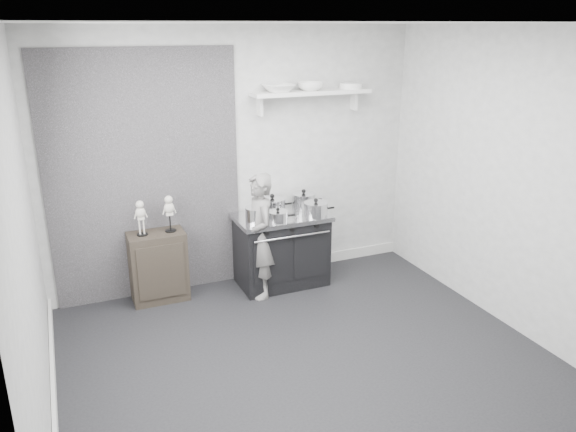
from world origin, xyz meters
name	(u,v)px	position (x,y,z in m)	size (l,w,h in m)	color
ground	(307,360)	(0.00, 0.00, 0.00)	(4.00, 4.00, 0.00)	black
room_shell	(290,169)	(-0.09, 0.15, 1.64)	(4.02, 3.62, 2.71)	#9F9F9D
wall_shelf	(311,93)	(0.80, 1.68, 2.01)	(1.30, 0.26, 0.24)	silver
stove	(282,249)	(0.38, 1.48, 0.40)	(0.98, 0.61, 0.78)	black
side_cabinet	(158,267)	(-0.92, 1.61, 0.36)	(0.56, 0.33, 0.72)	black
child	(259,236)	(0.06, 1.30, 0.65)	(0.48, 0.31, 1.31)	slate
pot_front_left	(257,215)	(0.06, 1.35, 0.87)	(0.33, 0.25, 0.21)	silver
pot_back_left	(272,205)	(0.33, 1.62, 0.86)	(0.37, 0.29, 0.20)	silver
pot_back_right	(304,201)	(0.69, 1.60, 0.87)	(0.35, 0.26, 0.21)	silver
pot_front_right	(316,209)	(0.70, 1.30, 0.86)	(0.34, 0.26, 0.20)	silver
pot_front_center	(278,216)	(0.26, 1.30, 0.84)	(0.30, 0.21, 0.15)	silver
skeleton_full	(141,215)	(-1.05, 1.61, 0.93)	(0.11, 0.07, 0.41)	beige
skeleton_torso	(169,211)	(-0.77, 1.61, 0.94)	(0.12, 0.08, 0.43)	beige
bowl_large	(278,88)	(0.43, 1.67, 2.08)	(0.33, 0.33, 0.08)	white
bowl_small	(310,86)	(0.79, 1.67, 2.08)	(0.27, 0.27, 0.08)	white
plate_stack	(351,86)	(1.26, 1.67, 2.07)	(0.24, 0.24, 0.06)	white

